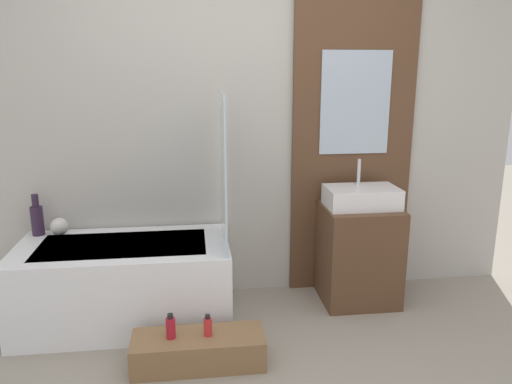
{
  "coord_description": "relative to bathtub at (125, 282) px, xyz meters",
  "views": [
    {
      "loc": [
        -0.37,
        -2.06,
        1.71
      ],
      "look_at": [
        -0.01,
        0.7,
        1.0
      ],
      "focal_mm": 35.0,
      "sensor_mm": 36.0,
      "label": 1
    }
  ],
  "objects": [
    {
      "name": "bathtub",
      "position": [
        0.0,
        0.0,
        0.0
      ],
      "size": [
        1.41,
        0.74,
        0.55
      ],
      "color": "white",
      "rests_on": "ground_plane"
    },
    {
      "name": "wooden_step_bench",
      "position": [
        0.48,
        -0.6,
        -0.19
      ],
      "size": [
        0.77,
        0.29,
        0.18
      ],
      "primitive_type": "cube",
      "color": "olive",
      "rests_on": "ground_plane"
    },
    {
      "name": "vanity_cabinet",
      "position": [
        1.68,
        0.11,
        0.08
      ],
      "size": [
        0.54,
        0.48,
        0.72
      ],
      "primitive_type": "cube",
      "color": "brown",
      "rests_on": "ground_plane"
    },
    {
      "name": "sink",
      "position": [
        1.68,
        0.11,
        0.52
      ],
      "size": [
        0.51,
        0.32,
        0.34
      ],
      "color": "white",
      "rests_on": "vanity_cabinet"
    },
    {
      "name": "bottle_soap_primary",
      "position": [
        0.33,
        -0.6,
        -0.03
      ],
      "size": [
        0.05,
        0.05,
        0.15
      ],
      "color": "#B21928",
      "rests_on": "wooden_step_bench"
    },
    {
      "name": "glass_shower_screen",
      "position": [
        0.67,
        -0.07,
        0.78
      ],
      "size": [
        0.01,
        0.56,
        1.0
      ],
      "primitive_type": "cube",
      "color": "silver",
      "rests_on": "bathtub"
    },
    {
      "name": "wall_wood_accent",
      "position": [
        1.68,
        0.37,
        1.03
      ],
      "size": [
        0.92,
        0.04,
        2.6
      ],
      "color": "brown",
      "rests_on": "ground_plane"
    },
    {
      "name": "vase_round_light",
      "position": [
        -0.46,
        0.26,
        0.34
      ],
      "size": [
        0.12,
        0.12,
        0.12
      ],
      "primitive_type": "sphere",
      "color": "silver",
      "rests_on": "bathtub"
    },
    {
      "name": "bottle_soap_secondary",
      "position": [
        0.54,
        -0.6,
        -0.04
      ],
      "size": [
        0.05,
        0.05,
        0.13
      ],
      "color": "red",
      "rests_on": "wooden_step_bench"
    },
    {
      "name": "wall_tiled_back",
      "position": [
        0.85,
        0.42,
        1.02
      ],
      "size": [
        4.2,
        0.06,
        2.6
      ],
      "primitive_type": "cube",
      "color": "#B7B2A8",
      "rests_on": "ground_plane"
    },
    {
      "name": "vase_tall_dark",
      "position": [
        -0.61,
        0.28,
        0.4
      ],
      "size": [
        0.08,
        0.08,
        0.29
      ],
      "color": "#2D1E33",
      "rests_on": "bathtub"
    }
  ]
}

